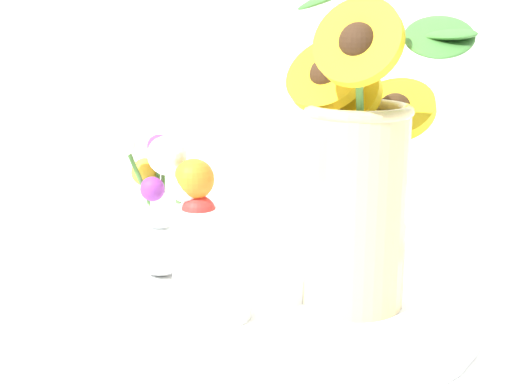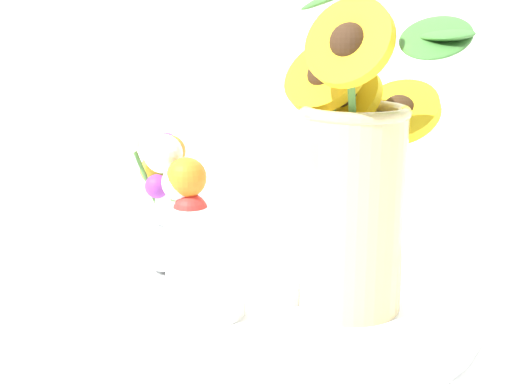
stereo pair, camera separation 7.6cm
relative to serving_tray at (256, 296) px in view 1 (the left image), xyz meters
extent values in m
plane|color=white|center=(0.04, -0.03, -0.01)|extent=(6.00, 6.00, 0.00)
cylinder|color=white|center=(0.00, 0.00, 0.00)|extent=(0.49, 0.49, 0.02)
cylinder|color=#D1B77A|center=(0.11, 0.02, 0.11)|extent=(0.10, 0.10, 0.20)
torus|color=#D1B77A|center=(0.11, 0.02, 0.21)|extent=(0.11, 0.11, 0.01)
cylinder|color=#4C8438|center=(0.12, 0.07, 0.12)|extent=(0.01, 0.06, 0.17)
cylinder|color=yellow|center=(0.12, 0.09, 0.20)|extent=(0.09, 0.08, 0.07)
sphere|color=#382314|center=(0.12, 0.09, 0.20)|extent=(0.04, 0.04, 0.04)
cylinder|color=#4C8438|center=(0.09, 0.02, 0.15)|extent=(0.04, 0.01, 0.19)
cylinder|color=yellow|center=(0.07, 0.02, 0.25)|extent=(0.08, 0.05, 0.07)
sphere|color=#382314|center=(0.07, 0.02, 0.25)|extent=(0.03, 0.03, 0.03)
cylinder|color=#4C8438|center=(0.10, 0.04, 0.13)|extent=(0.05, 0.02, 0.17)
cylinder|color=yellow|center=(0.08, 0.04, 0.22)|extent=(0.09, 0.05, 0.08)
sphere|color=#382314|center=(0.08, 0.04, 0.22)|extent=(0.03, 0.03, 0.03)
cylinder|color=#4C8438|center=(0.12, -0.01, 0.17)|extent=(0.01, 0.04, 0.22)
cylinder|color=yellow|center=(0.12, -0.03, 0.28)|extent=(0.09, 0.05, 0.08)
sphere|color=#382314|center=(0.12, -0.03, 0.28)|extent=(0.04, 0.04, 0.04)
cylinder|color=#4C8438|center=(0.08, 0.00, 0.15)|extent=(0.03, 0.03, 0.19)
cylinder|color=yellow|center=(0.07, 0.01, 0.25)|extent=(0.09, 0.07, 0.08)
sphere|color=#382314|center=(0.07, 0.01, 0.25)|extent=(0.04, 0.04, 0.04)
ellipsoid|color=#38702D|center=(0.18, 0.05, 0.29)|extent=(0.10, 0.13, 0.02)
ellipsoid|color=#38702D|center=(0.18, 0.04, 0.28)|extent=(0.11, 0.16, 0.05)
cylinder|color=white|center=(0.00, -0.08, 0.07)|extent=(0.08, 0.08, 0.11)
cylinder|color=#568E42|center=(0.00, -0.09, 0.10)|extent=(0.03, 0.02, 0.11)
sphere|color=orange|center=(-0.01, -0.10, 0.15)|extent=(0.04, 0.04, 0.04)
cylinder|color=#568E42|center=(-0.01, -0.09, 0.09)|extent=(0.03, 0.02, 0.11)
sphere|color=white|center=(-0.02, -0.10, 0.15)|extent=(0.04, 0.04, 0.04)
cylinder|color=#568E42|center=(-0.03, -0.09, 0.10)|extent=(0.04, 0.01, 0.13)
sphere|color=white|center=(-0.05, -0.09, 0.17)|extent=(0.04, 0.04, 0.04)
cylinder|color=#568E42|center=(0.00, -0.10, 0.08)|extent=(0.02, 0.01, 0.08)
sphere|color=red|center=(-0.01, -0.10, 0.12)|extent=(0.03, 0.03, 0.03)
sphere|color=white|center=(-0.11, -0.02, 0.04)|extent=(0.06, 0.06, 0.06)
cylinder|color=white|center=(-0.11, -0.02, 0.09)|extent=(0.03, 0.03, 0.04)
cylinder|color=#4C8438|center=(-0.12, -0.04, 0.11)|extent=(0.04, 0.03, 0.12)
sphere|color=white|center=(-0.14, -0.05, 0.17)|extent=(0.03, 0.03, 0.03)
cylinder|color=#4C8438|center=(-0.12, -0.01, 0.09)|extent=(0.01, 0.01, 0.12)
sphere|color=orange|center=(-0.11, -0.01, 0.15)|extent=(0.04, 0.04, 0.04)
cylinder|color=#4C8438|center=(-0.11, -0.02, 0.07)|extent=(0.01, 0.02, 0.08)
sphere|color=purple|center=(-0.11, -0.03, 0.12)|extent=(0.03, 0.03, 0.03)
cylinder|color=#4C8438|center=(-0.12, -0.01, 0.10)|extent=(0.02, 0.03, 0.11)
sphere|color=purple|center=(-0.13, 0.00, 0.16)|extent=(0.03, 0.03, 0.03)
cylinder|color=#4C8438|center=(-0.13, -0.01, 0.08)|extent=(0.02, 0.02, 0.09)
sphere|color=yellow|center=(-0.14, -0.01, 0.13)|extent=(0.03, 0.03, 0.03)
camera|label=1|loc=(0.37, -0.64, 0.31)|focal=50.00mm
camera|label=2|loc=(0.43, -0.60, 0.31)|focal=50.00mm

